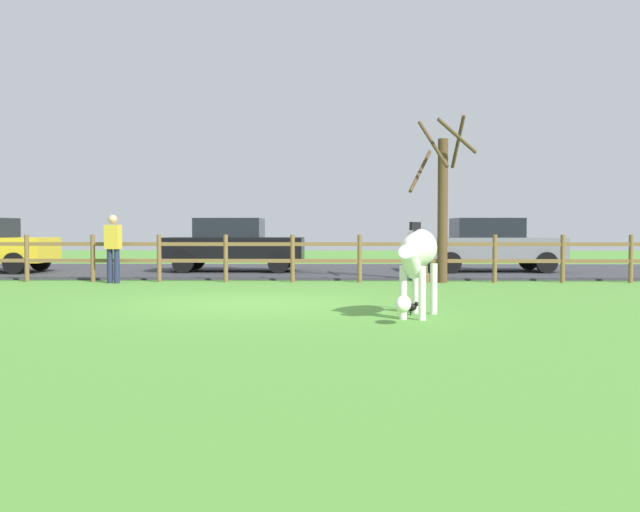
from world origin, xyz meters
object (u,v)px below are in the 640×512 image
(visitor_near_fence, at_px, (113,245))
(parked_car_black, at_px, (234,244))
(bare_tree, at_px, (442,201))
(crow_on_grass, at_px, (412,307))
(parked_car_grey, at_px, (490,244))
(zebra, at_px, (418,255))

(visitor_near_fence, bearing_deg, parked_car_black, 59.43)
(bare_tree, bearing_deg, crow_on_grass, -102.12)
(bare_tree, xyz_separation_m, parked_car_grey, (1.94, 3.70, -1.14))
(crow_on_grass, bearing_deg, zebra, -77.13)
(parked_car_black, bearing_deg, zebra, -68.06)
(parked_car_black, bearing_deg, parked_car_grey, 0.82)
(zebra, relative_size, crow_on_grass, 8.67)
(crow_on_grass, distance_m, parked_car_grey, 10.85)
(zebra, bearing_deg, bare_tree, 78.82)
(crow_on_grass, height_order, parked_car_grey, parked_car_grey)
(bare_tree, bearing_deg, visitor_near_fence, -177.36)
(zebra, distance_m, visitor_near_fence, 9.22)
(crow_on_grass, relative_size, parked_car_grey, 0.05)
(parked_car_black, bearing_deg, bare_tree, -32.83)
(zebra, distance_m, parked_car_grey, 11.06)
(zebra, height_order, visitor_near_fence, visitor_near_fence)
(zebra, bearing_deg, visitor_near_fence, 135.23)
(bare_tree, relative_size, parked_car_grey, 0.99)
(parked_car_black, relative_size, parked_car_grey, 0.99)
(parked_car_black, height_order, visitor_near_fence, visitor_near_fence)
(parked_car_black, distance_m, parked_car_grey, 7.51)
(parked_car_grey, relative_size, visitor_near_fence, 2.47)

